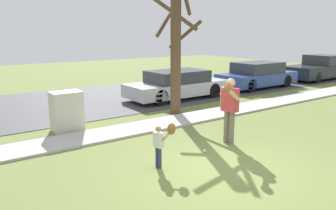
# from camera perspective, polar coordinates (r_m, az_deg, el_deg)

# --- Properties ---
(ground_plane) EXTENTS (48.00, 48.00, 0.00)m
(ground_plane) POSITION_cam_1_polar(r_m,az_deg,el_deg) (10.10, -5.64, -4.34)
(ground_plane) COLOR olive
(sidewalk_strip) EXTENTS (36.00, 1.20, 0.06)m
(sidewalk_strip) POSITION_cam_1_polar(r_m,az_deg,el_deg) (10.18, -5.93, -4.04)
(sidewalk_strip) COLOR #B2B2AD
(sidewalk_strip) RESTS_ON ground
(road_surface) EXTENTS (36.00, 6.80, 0.02)m
(road_surface) POSITION_cam_1_polar(r_m,az_deg,el_deg) (14.62, -15.74, 0.51)
(road_surface) COLOR #424244
(road_surface) RESTS_ON ground
(person_adult) EXTENTS (0.69, 0.70, 1.73)m
(person_adult) POSITION_cam_1_polar(r_m,az_deg,el_deg) (8.79, 10.40, 0.13)
(person_adult) COLOR #6B6656
(person_adult) RESTS_ON ground
(person_child) EXTENTS (0.46, 0.36, 0.99)m
(person_child) POSITION_cam_1_polar(r_m,az_deg,el_deg) (7.21, -0.94, -5.77)
(person_child) COLOR navy
(person_child) RESTS_ON ground
(baseball) EXTENTS (0.07, 0.07, 0.07)m
(baseball) POSITION_cam_1_polar(r_m,az_deg,el_deg) (8.33, 6.22, -7.75)
(baseball) COLOR white
(baseball) RESTS_ON ground
(utility_cabinet) EXTENTS (0.86, 0.62, 1.18)m
(utility_cabinet) POSITION_cam_1_polar(r_m,az_deg,el_deg) (10.38, -16.82, -1.01)
(utility_cabinet) COLOR beige
(utility_cabinet) RESTS_ON ground
(street_tree_near) EXTENTS (1.84, 1.88, 4.28)m
(street_tree_near) POSITION_cam_1_polar(r_m,az_deg,el_deg) (11.81, 1.35, 9.47)
(street_tree_near) COLOR brown
(street_tree_near) RESTS_ON ground
(parked_sedan_silver) EXTENTS (4.60, 1.80, 1.23)m
(parked_sedan_silver) POSITION_cam_1_polar(r_m,az_deg,el_deg) (14.72, 1.58, 3.46)
(parked_sedan_silver) COLOR silver
(parked_sedan_silver) RESTS_ON road_surface
(parked_wagon_blue) EXTENTS (4.50, 1.80, 1.33)m
(parked_wagon_blue) POSITION_cam_1_polar(r_m,az_deg,el_deg) (18.24, 14.93, 4.90)
(parked_wagon_blue) COLOR #2D478C
(parked_wagon_blue) RESTS_ON road_surface
(parked_pickup_dark) EXTENTS (5.20, 1.95, 1.48)m
(parked_pickup_dark) POSITION_cam_1_polar(r_m,az_deg,el_deg) (22.91, 24.38, 5.69)
(parked_pickup_dark) COLOR #23282D
(parked_pickup_dark) RESTS_ON road_surface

